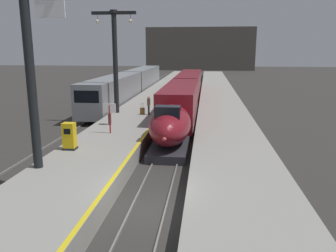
# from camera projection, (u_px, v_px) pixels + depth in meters

# --- Properties ---
(ground_plane) EXTENTS (260.00, 260.00, 0.00)m
(ground_plane) POSITION_uv_depth(u_px,v_px,m) (149.00, 210.00, 14.78)
(ground_plane) COLOR #33302D
(platform_left) EXTENTS (4.80, 110.00, 1.05)m
(platform_left) POSITION_uv_depth(u_px,v_px,m) (150.00, 105.00, 39.09)
(platform_left) COLOR gray
(platform_left) RESTS_ON ground
(platform_right) EXTENTS (4.80, 110.00, 1.05)m
(platform_right) POSITION_uv_depth(u_px,v_px,m) (221.00, 107.00, 38.21)
(platform_right) COLOR gray
(platform_right) RESTS_ON ground
(platform_left_safety_stripe) EXTENTS (0.20, 107.80, 0.01)m
(platform_left_safety_stripe) POSITION_uv_depth(u_px,v_px,m) (169.00, 101.00, 38.73)
(platform_left_safety_stripe) COLOR yellow
(platform_left_safety_stripe) RESTS_ON platform_left
(rail_main_left) EXTENTS (0.08, 110.00, 0.12)m
(rail_main_left) POSITION_uv_depth(u_px,v_px,m) (180.00, 106.00, 41.50)
(rail_main_left) COLOR slate
(rail_main_left) RESTS_ON ground
(rail_main_right) EXTENTS (0.08, 110.00, 0.12)m
(rail_main_right) POSITION_uv_depth(u_px,v_px,m) (192.00, 106.00, 41.34)
(rail_main_right) COLOR slate
(rail_main_right) RESTS_ON ground
(rail_secondary_left) EXTENTS (0.08, 110.00, 0.12)m
(rail_secondary_left) POSITION_uv_depth(u_px,v_px,m) (116.00, 105.00, 42.39)
(rail_secondary_left) COLOR slate
(rail_secondary_left) RESTS_ON ground
(rail_secondary_right) EXTENTS (0.08, 110.00, 0.12)m
(rail_secondary_right) POSITION_uv_depth(u_px,v_px,m) (127.00, 105.00, 42.22)
(rail_secondary_right) COLOR slate
(rail_secondary_right) RESTS_ON ground
(highspeed_train_main) EXTENTS (2.92, 38.01, 3.60)m
(highspeed_train_main) POSITION_uv_depth(u_px,v_px,m) (185.00, 94.00, 37.76)
(highspeed_train_main) COLOR maroon
(highspeed_train_main) RESTS_ON ground
(regional_train_adjacent) EXTENTS (2.85, 36.60, 3.80)m
(regional_train_adjacent) POSITION_uv_depth(u_px,v_px,m) (131.00, 84.00, 47.54)
(regional_train_adjacent) COLOR gray
(regional_train_adjacent) RESTS_ON ground
(station_column_near) EXTENTS (4.00, 0.68, 9.22)m
(station_column_near) POSITION_uv_depth(u_px,v_px,m) (30.00, 52.00, 15.77)
(station_column_near) COLOR black
(station_column_near) RESTS_ON platform_left
(station_column_mid) EXTENTS (4.00, 0.68, 9.17)m
(station_column_mid) POSITION_uv_depth(u_px,v_px,m) (115.00, 52.00, 30.60)
(station_column_mid) COLOR black
(station_column_mid) RESTS_ON platform_left
(passenger_near_edge) EXTENTS (0.23, 0.57, 1.69)m
(passenger_near_edge) POSITION_uv_depth(u_px,v_px,m) (149.00, 104.00, 30.53)
(passenger_near_edge) COLOR #23232D
(passenger_near_edge) RESTS_ON platform_left
(passenger_mid_platform) EXTENTS (0.35, 0.53, 1.69)m
(passenger_mid_platform) POSITION_uv_depth(u_px,v_px,m) (109.00, 112.00, 26.43)
(passenger_mid_platform) COLOR #23232D
(passenger_mid_platform) RESTS_ON platform_left
(rolling_suitcase) EXTENTS (0.40, 0.22, 0.98)m
(rolling_suitcase) POSITION_uv_depth(u_px,v_px,m) (142.00, 111.00, 30.84)
(rolling_suitcase) COLOR brown
(rolling_suitcase) RESTS_ON platform_left
(ticket_machine_yellow) EXTENTS (0.76, 0.62, 1.60)m
(ticket_machine_yellow) POSITION_uv_depth(u_px,v_px,m) (69.00, 137.00, 19.91)
(ticket_machine_yellow) COLOR yellow
(ticket_machine_yellow) RESTS_ON platform_left
(departure_info_board) EXTENTS (0.90, 0.10, 2.12)m
(departure_info_board) POSITION_uv_depth(u_px,v_px,m) (110.00, 112.00, 23.62)
(departure_info_board) COLOR maroon
(departure_info_board) RESTS_ON platform_left
(terminus_back_wall) EXTENTS (36.00, 2.00, 14.00)m
(terminus_back_wall) POSITION_uv_depth(u_px,v_px,m) (200.00, 49.00, 112.10)
(terminus_back_wall) COLOR #4C4742
(terminus_back_wall) RESTS_ON ground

